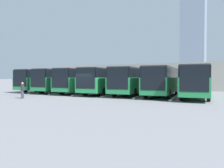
% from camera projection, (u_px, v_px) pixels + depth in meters
% --- Properties ---
extents(ground_plane, '(600.00, 600.00, 0.00)m').
position_uv_depth(ground_plane, '(83.00, 97.00, 23.57)').
color(ground_plane, gray).
extents(bus_0, '(3.57, 10.82, 3.25)m').
position_uv_depth(bus_0, '(196.00, 80.00, 22.57)').
color(bus_0, '#238447').
rests_on(bus_0, ground_plane).
extents(curb_divider_0, '(0.88, 6.82, 0.15)m').
position_uv_depth(curb_divider_0, '(175.00, 98.00, 22.10)').
color(curb_divider_0, '#9E9E99').
rests_on(curb_divider_0, ground_plane).
extents(bus_1, '(3.57, 10.82, 3.25)m').
position_uv_depth(bus_1, '(163.00, 80.00, 24.72)').
color(bus_1, '#238447').
rests_on(bus_1, ground_plane).
extents(curb_divider_1, '(0.88, 6.82, 0.15)m').
position_uv_depth(curb_divider_1, '(143.00, 96.00, 24.24)').
color(curb_divider_1, '#9E9E99').
rests_on(curb_divider_1, ground_plane).
extents(bus_2, '(3.57, 10.82, 3.25)m').
position_uv_depth(bus_2, '(133.00, 80.00, 26.45)').
color(bus_2, '#238447').
rests_on(bus_2, ground_plane).
extents(curb_divider_2, '(0.88, 6.82, 0.15)m').
position_uv_depth(curb_divider_2, '(114.00, 95.00, 25.98)').
color(curb_divider_2, '#9E9E99').
rests_on(curb_divider_2, ground_plane).
extents(bus_3, '(3.57, 10.82, 3.25)m').
position_uv_depth(bus_3, '(106.00, 80.00, 27.89)').
color(bus_3, '#238447').
rests_on(bus_3, ground_plane).
extents(curb_divider_3, '(0.88, 6.82, 0.15)m').
position_uv_depth(curb_divider_3, '(87.00, 94.00, 27.42)').
color(curb_divider_3, '#9E9E99').
rests_on(curb_divider_3, ground_plane).
extents(bus_4, '(3.57, 10.82, 3.25)m').
position_uv_depth(bus_4, '(83.00, 80.00, 29.74)').
color(bus_4, '#238447').
rests_on(bus_4, ground_plane).
extents(curb_divider_4, '(0.88, 6.82, 0.15)m').
position_uv_depth(curb_divider_4, '(65.00, 93.00, 29.27)').
color(curb_divider_4, '#9E9E99').
rests_on(curb_divider_4, ground_plane).
extents(bus_5, '(3.57, 10.82, 3.25)m').
position_uv_depth(bus_5, '(63.00, 80.00, 31.56)').
color(bus_5, '#238447').
rests_on(bus_5, ground_plane).
extents(curb_divider_5, '(0.88, 6.82, 0.15)m').
position_uv_depth(curb_divider_5, '(46.00, 92.00, 31.09)').
color(curb_divider_5, '#9E9E99').
rests_on(curb_divider_5, ground_plane).
extents(bus_6, '(3.57, 10.82, 3.25)m').
position_uv_depth(bus_6, '(46.00, 80.00, 33.54)').
color(bus_6, '#238447').
rests_on(bus_6, ground_plane).
extents(pedestrian, '(0.46, 0.46, 1.64)m').
position_uv_depth(pedestrian, '(22.00, 90.00, 21.97)').
color(pedestrian, '#38384C').
rests_on(pedestrian, ground_plane).
extents(station_building, '(36.56, 11.27, 4.56)m').
position_uv_depth(station_building, '(149.00, 77.00, 42.81)').
color(station_building, '#A8A399').
rests_on(station_building, ground_plane).
extents(office_tower, '(18.90, 18.90, 76.48)m').
position_uv_depth(office_tower, '(193.00, 35.00, 183.31)').
color(office_tower, '#7F8EA3').
rests_on(office_tower, ground_plane).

